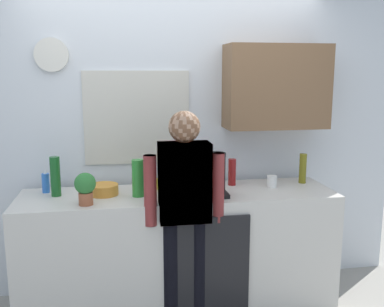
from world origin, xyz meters
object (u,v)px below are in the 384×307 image
bottle_green_wine (55,176)px  potted_plant (85,187)px  cup_yellow_cup (161,184)px  dish_soap (46,183)px  bottle_clear_soda (138,178)px  person_at_sink (185,203)px  bottle_amber_beer (182,180)px  bottle_olive_oil (303,168)px  bottle_red_vinegar (232,172)px  person_guest (185,203)px  coffee_maker (213,176)px  cup_white_mug (272,181)px  mixing_bowl (104,190)px

bottle_green_wine → potted_plant: 0.36m
cup_yellow_cup → dish_soap: dish_soap is taller
bottle_clear_soda → person_at_sink: person_at_sink is taller
bottle_amber_beer → person_at_sink: (-0.01, -0.24, -0.11)m
bottle_olive_oil → potted_plant: bearing=-169.5°
bottle_green_wine → person_at_sink: bearing=-22.1°
bottle_red_vinegar → person_at_sink: bearing=-135.3°
cup_yellow_cup → person_guest: person_guest is taller
coffee_maker → bottle_green_wine: size_ratio=1.10×
coffee_maker → bottle_green_wine: (-1.17, 0.17, 0.00)m
bottle_amber_beer → person_at_sink: person_at_sink is taller
bottle_green_wine → potted_plant: bottle_green_wine is taller
potted_plant → bottle_amber_beer: bearing=11.1°
coffee_maker → bottle_red_vinegar: size_ratio=1.50×
potted_plant → cup_white_mug: bearing=9.2°
bottle_red_vinegar → bottle_amber_beer: bottle_amber_beer is taller
dish_soap → bottle_clear_soda: bearing=-17.7°
bottle_red_vinegar → mixing_bowl: bearing=-173.6°
bottle_amber_beer → potted_plant: size_ratio=1.00×
cup_yellow_cup → mixing_bowl: size_ratio=0.39×
bottle_clear_soda → mixing_bowl: size_ratio=1.27×
bottle_olive_oil → bottle_amber_beer: bearing=-169.9°
person_at_sink → person_guest: (0.00, 0.00, 0.00)m
person_guest → bottle_clear_soda: bearing=-56.0°
bottle_green_wine → potted_plant: (0.24, -0.27, -0.02)m
coffee_maker → mixing_bowl: bearing=169.9°
coffee_maker → bottle_red_vinegar: 0.34m
bottle_amber_beer → dish_soap: 1.06m
coffee_maker → potted_plant: coffee_maker is taller
bottle_olive_oil → bottle_clear_soda: size_ratio=0.89×
bottle_green_wine → coffee_maker: bearing=-8.5°
bottle_red_vinegar → mixing_bowl: size_ratio=1.00×
bottle_red_vinegar → bottle_amber_beer: bearing=-154.3°
mixing_bowl → person_at_sink: person_at_sink is taller
bottle_red_vinegar → person_guest: size_ratio=0.14×
bottle_green_wine → bottle_olive_oil: 1.99m
bottle_red_vinegar → cup_white_mug: size_ratio=2.32×
coffee_maker → bottle_olive_oil: bearing=15.9°
bottle_clear_soda → potted_plant: size_ratio=1.22×
dish_soap → cup_yellow_cup: bearing=-3.2°
bottle_green_wine → person_guest: size_ratio=0.19×
bottle_green_wine → mixing_bowl: 0.37m
bottle_clear_soda → cup_yellow_cup: bottle_clear_soda is taller
dish_soap → bottle_red_vinegar: bearing=-0.9°
bottle_olive_oil → bottle_amber_beer: bottle_olive_oil is taller
bottle_green_wine → bottle_olive_oil: (1.99, 0.06, -0.02)m
person_at_sink → person_guest: same height
cup_white_mug → person_at_sink: 0.84m
bottle_amber_beer → dish_soap: (-1.03, 0.24, -0.04)m
bottle_red_vinegar → bottle_amber_beer: (-0.45, -0.22, 0.00)m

